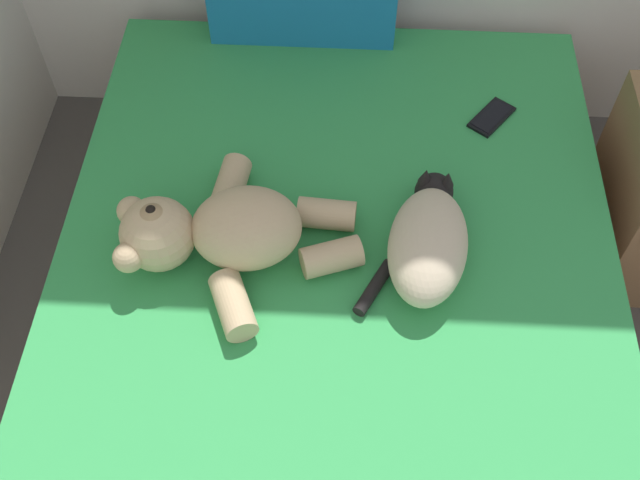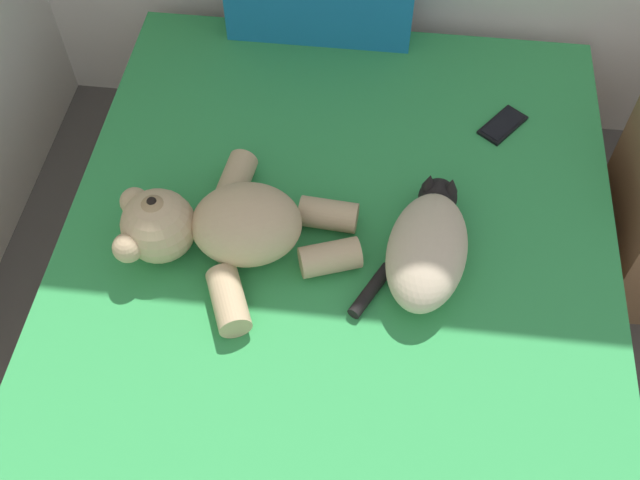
{
  "view_description": "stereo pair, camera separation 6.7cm",
  "coord_description": "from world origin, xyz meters",
  "px_view_note": "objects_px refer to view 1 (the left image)",
  "views": [
    {
      "loc": [
        1.11,
        1.67,
        1.99
      ],
      "look_at": [
        1.05,
        2.75,
        0.48
      ],
      "focal_mm": 42.11,
      "sensor_mm": 36.0,
      "label": 1
    },
    {
      "loc": [
        1.17,
        1.68,
        1.99
      ],
      "look_at": [
        1.05,
        2.75,
        0.48
      ],
      "focal_mm": 42.11,
      "sensor_mm": 36.0,
      "label": 2
    }
  ],
  "objects_px": {
    "bed": "(334,318)",
    "cat": "(428,240)",
    "teddy_bear": "(222,232)",
    "cell_phone": "(492,117)"
  },
  "relations": [
    {
      "from": "teddy_bear",
      "to": "cell_phone",
      "type": "xyz_separation_m",
      "value": [
        0.7,
        0.5,
        -0.08
      ]
    },
    {
      "from": "bed",
      "to": "cat",
      "type": "relative_size",
      "value": 4.63
    },
    {
      "from": "cat",
      "to": "teddy_bear",
      "type": "xyz_separation_m",
      "value": [
        -0.5,
        -0.01,
        0.01
      ]
    },
    {
      "from": "bed",
      "to": "cat",
      "type": "height_order",
      "value": "cat"
    },
    {
      "from": "bed",
      "to": "cell_phone",
      "type": "distance_m",
      "value": 0.73
    },
    {
      "from": "cat",
      "to": "cell_phone",
      "type": "xyz_separation_m",
      "value": [
        0.2,
        0.49,
        -0.07
      ]
    },
    {
      "from": "bed",
      "to": "teddy_bear",
      "type": "relative_size",
      "value": 3.19
    },
    {
      "from": "bed",
      "to": "teddy_bear",
      "type": "height_order",
      "value": "teddy_bear"
    },
    {
      "from": "cat",
      "to": "cell_phone",
      "type": "relative_size",
      "value": 2.6
    },
    {
      "from": "cell_phone",
      "to": "cat",
      "type": "bearing_deg",
      "value": -112.48
    }
  ]
}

